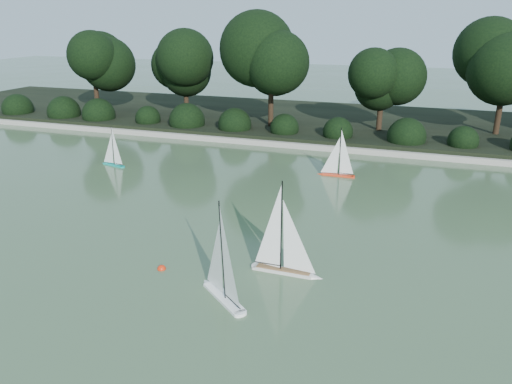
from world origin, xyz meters
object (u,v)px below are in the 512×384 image
Objects in this scene: sailboat_white_a at (221,281)px; sailboat_teal at (111,159)px; race_buoy at (162,269)px; sailboat_orange at (335,168)px; sailboat_white_b at (289,259)px.

sailboat_white_a is 1.38× the size of sailboat_teal.
race_buoy is at bearing -48.90° from sailboat_teal.
sailboat_white_a reaches higher than race_buoy.
sailboat_orange is at bearing 85.56° from sailboat_white_a.
sailboat_orange reaches higher than race_buoy.
sailboat_white_a reaches higher than sailboat_orange.
sailboat_teal is (-6.82, 4.74, -0.07)m from sailboat_white_b.
sailboat_teal is 7.07m from race_buoy.
sailboat_white_a reaches higher than sailboat_white_b.
sailboat_orange reaches higher than sailboat_teal.
sailboat_white_a is 6.99m from sailboat_orange.
sailboat_white_b is at bearing -34.76° from sailboat_teal.
sailboat_white_a is 1.37m from sailboat_white_b.
sailboat_orange is at bearing 9.91° from sailboat_teal.
sailboat_white_b is (0.82, 1.09, -0.01)m from sailboat_white_a.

